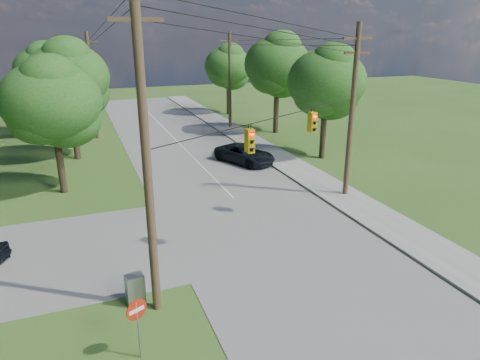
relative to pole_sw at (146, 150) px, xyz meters
name	(u,v)px	position (x,y,z in m)	size (l,w,h in m)	color
ground	(272,289)	(4.60, -0.40, -6.23)	(140.00, 140.00, 0.00)	#35571D
main_road	(266,231)	(6.60, 4.60, -6.21)	(10.00, 100.00, 0.03)	gray
sidewalk_east	(371,212)	(13.30, 4.60, -6.17)	(2.60, 100.00, 0.12)	#ACA9A1
pole_sw	(146,150)	(0.00, 0.00, 0.00)	(2.00, 0.32, 12.00)	brown
pole_ne	(352,110)	(13.50, 7.60, -0.76)	(2.00, 0.32, 10.50)	brown
pole_north_e	(230,80)	(13.50, 29.60, -1.10)	(2.00, 0.32, 10.00)	brown
pole_north_w	(92,85)	(-0.40, 29.60, -1.10)	(2.00, 0.32, 10.00)	brown
power_lines	(216,46)	(6.10, 11.14, 2.93)	(13.93, 29.62, 4.93)	black
traffic_signals	(284,130)	(7.15, 4.03, -0.73)	(4.91, 3.27, 1.05)	gold
tree_w_near	(51,101)	(-3.40, 14.60, -0.30)	(6.00, 6.00, 8.40)	#3C2D1E
tree_w_mid	(68,78)	(-2.40, 22.60, 0.35)	(6.40, 6.40, 9.22)	#3C2D1E
tree_w_far	(46,72)	(-4.40, 32.60, 0.02)	(6.00, 6.00, 8.73)	#3C2D1E
tree_e_near	(326,82)	(16.60, 15.60, 0.02)	(6.20, 6.20, 8.81)	#3C2D1E
tree_e_mid	(277,64)	(17.10, 25.60, 0.68)	(6.60, 6.60, 9.64)	#3C2D1E
tree_e_far	(228,66)	(16.10, 37.60, -0.31)	(5.80, 5.80, 8.32)	#3C2D1E
car_main_north	(245,154)	(10.09, 16.54, -5.47)	(2.40, 5.21, 1.45)	black
control_cabinet	(135,289)	(-0.71, 0.60, -5.62)	(0.68, 0.49, 1.22)	gray
do_not_enter_sign	(137,316)	(-0.99, -2.43, -4.63)	(0.67, 0.32, 2.17)	gray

